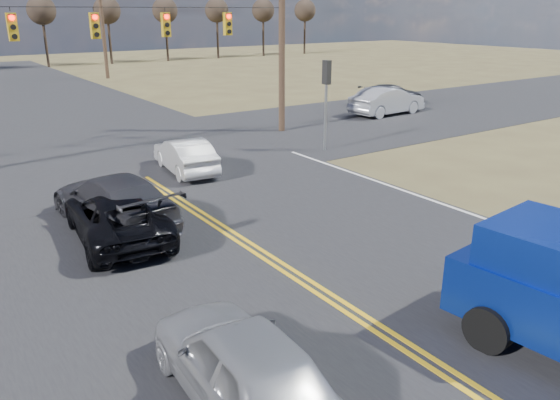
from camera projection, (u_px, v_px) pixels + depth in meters
ground at (448, 375)px, 9.28m from camera, size 160.00×160.00×0.00m
road_main at (191, 209)px, 17.07m from camera, size 14.00×120.00×0.02m
road_cross at (109, 156)px, 23.29m from camera, size 120.00×12.00×0.02m
signal_gantry at (110, 32)px, 21.73m from camera, size 19.60×4.83×10.00m
utility_poles at (103, 28)px, 20.80m from camera, size 19.60×58.32×10.00m
treeline at (42, 14)px, 28.40m from camera, size 87.00×117.80×7.40m
silver_suv at (243, 365)px, 8.37m from camera, size 1.94×4.37×1.46m
black_suv at (117, 216)px, 14.62m from camera, size 2.64×4.90×1.31m
white_car_queue at (185, 155)px, 20.77m from camera, size 1.83×4.11×1.31m
dgrey_car_queue at (114, 200)px, 15.56m from camera, size 2.62×5.36×1.50m
cross_car_east_near at (387, 101)px, 32.27m from camera, size 2.01×5.03×1.63m
cross_car_east_far at (392, 94)px, 35.92m from camera, size 2.44×4.70×1.30m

